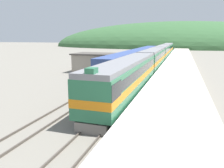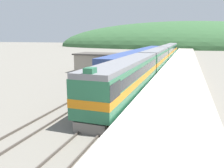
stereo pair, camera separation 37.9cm
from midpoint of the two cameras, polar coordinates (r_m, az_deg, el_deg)
track_main at (r=63.97m, az=13.93°, el=6.13°), size 1.52×180.00×0.16m
track_siding at (r=64.48m, az=10.21°, el=6.34°), size 1.52×180.00×0.16m
platform at (r=43.81m, az=17.91°, el=3.89°), size 6.50×140.00×1.04m
distant_hills at (r=153.89m, az=17.11°, el=9.20°), size 171.78×77.30×33.15m
station_shed at (r=40.52m, az=-3.13°, el=5.61°), size 8.24×5.42×3.48m
express_train_lead_car at (r=23.35m, az=4.72°, el=1.95°), size 3.00×20.67×4.42m
carriage_second at (r=44.29m, az=11.67°, el=6.51°), size 2.99×20.02×4.06m
carriage_third at (r=65.02m, az=14.13°, el=8.10°), size 2.99×20.02×4.06m
carriage_fourth at (r=85.84m, az=15.40°, el=8.91°), size 2.99×20.02×4.06m
siding_train at (r=50.31m, az=7.72°, el=6.92°), size 2.90×47.16×3.65m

